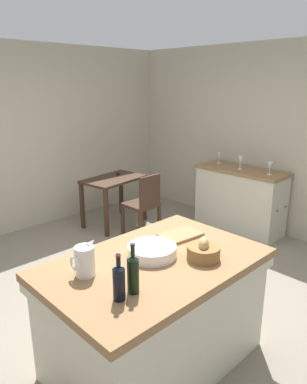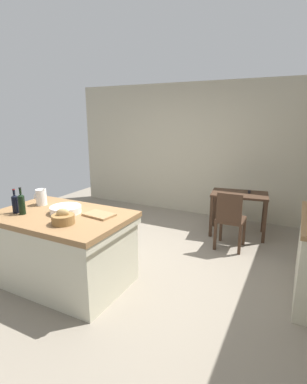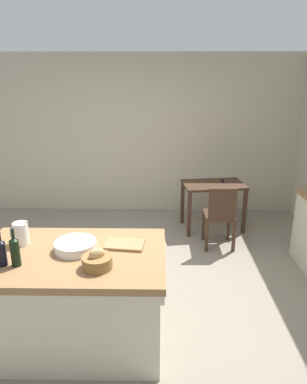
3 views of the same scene
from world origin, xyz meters
name	(u,v)px [view 1 (image 1 of 3)]	position (x,y,z in m)	size (l,w,h in m)	color
ground_plane	(140,300)	(0.00, 0.00, 0.00)	(6.76, 6.76, 0.00)	gray
wall_back	(13,140)	(0.00, 2.60, 1.30)	(5.32, 0.12, 2.60)	#B2AA93
wall_right	(280,141)	(2.60, 0.00, 1.30)	(0.12, 5.20, 2.60)	#B2AA93
island_table	(155,309)	(-0.46, -0.69, 0.47)	(1.57, 1.02, 0.86)	olive
side_cabinet	(240,199)	(2.26, 0.35, 0.45)	(0.52, 1.29, 0.91)	olive
writing_desk	(114,185)	(1.08, 1.77, 0.60)	(0.97, 0.68, 0.77)	#3D281C
wooden_chair	(144,203)	(1.09, 1.12, 0.48)	(0.40, 0.40, 0.89)	#3D281C
pitcher	(85,261)	(-0.94, -0.53, 0.97)	(0.17, 0.13, 0.24)	white
wash_bowl	(152,251)	(-0.44, -0.63, 0.90)	(0.35, 0.35, 0.08)	white
bread_basket	(203,251)	(-0.21, -0.92, 0.92)	(0.24, 0.24, 0.17)	olive
cutting_board	(181,235)	(-0.03, -0.54, 0.88)	(0.33, 0.22, 0.02)	#99754C
wine_bottle_dark	(133,273)	(-0.84, -0.89, 0.99)	(0.07, 0.07, 0.32)	black
wine_bottle_amber	(119,281)	(-0.95, -0.89, 0.98)	(0.07, 0.07, 0.29)	black
wine_glass_far_left	(270,166)	(2.22, -0.09, 1.02)	(0.07, 0.07, 0.17)	white
wine_glass_left	(240,160)	(2.22, 0.36, 1.03)	(0.07, 0.07, 0.19)	white
wine_glass_middle	(219,156)	(2.32, 0.79, 1.02)	(0.07, 0.07, 0.16)	white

